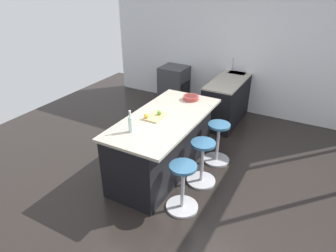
% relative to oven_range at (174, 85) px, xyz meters
% --- Properties ---
extents(ground_plane, '(7.81, 7.81, 0.00)m').
position_rel_oven_range_xyz_m(ground_plane, '(2.65, 1.27, -0.44)').
color(ground_plane, black).
extents(interior_partition_left, '(0.12, 5.97, 2.84)m').
position_rel_oven_range_xyz_m(interior_partition_left, '(-0.35, 1.27, 0.98)').
color(interior_partition_left, silver).
rests_on(interior_partition_left, ground_plane).
extents(sink_cabinet, '(2.19, 0.60, 1.19)m').
position_rel_oven_range_xyz_m(sink_cabinet, '(-0.00, 1.45, 0.02)').
color(sink_cabinet, black).
rests_on(sink_cabinet, ground_plane).
extents(oven_range, '(0.60, 0.61, 0.88)m').
position_rel_oven_range_xyz_m(oven_range, '(0.00, 0.00, 0.00)').
color(oven_range, '#38383D').
rests_on(oven_range, ground_plane).
extents(kitchen_island, '(2.08, 1.00, 0.96)m').
position_rel_oven_range_xyz_m(kitchen_island, '(2.57, 1.15, 0.04)').
color(kitchen_island, black).
rests_on(kitchen_island, ground_plane).
extents(stool_by_window, '(0.44, 0.44, 0.70)m').
position_rel_oven_range_xyz_m(stool_by_window, '(1.92, 1.83, -0.11)').
color(stool_by_window, '#B7B7BC').
rests_on(stool_by_window, ground_plane).
extents(stool_middle, '(0.44, 0.44, 0.70)m').
position_rel_oven_range_xyz_m(stool_middle, '(2.57, 1.83, -0.11)').
color(stool_middle, '#B7B7BC').
rests_on(stool_middle, ground_plane).
extents(stool_near_camera, '(0.44, 0.44, 0.70)m').
position_rel_oven_range_xyz_m(stool_near_camera, '(3.23, 1.83, -0.11)').
color(stool_near_camera, '#B7B7BC').
rests_on(stool_near_camera, ground_plane).
extents(cutting_board, '(0.36, 0.24, 0.02)m').
position_rel_oven_range_xyz_m(cutting_board, '(2.65, 1.08, 0.53)').
color(cutting_board, tan).
rests_on(cutting_board, kitchen_island).
extents(apple_green, '(0.07, 0.07, 0.07)m').
position_rel_oven_range_xyz_m(apple_green, '(2.59, 1.11, 0.57)').
color(apple_green, '#609E2D').
rests_on(apple_green, cutting_board).
extents(apple_yellow, '(0.07, 0.07, 0.07)m').
position_rel_oven_range_xyz_m(apple_yellow, '(2.77, 1.00, 0.57)').
color(apple_yellow, gold).
rests_on(apple_yellow, cutting_board).
extents(water_bottle, '(0.06, 0.06, 0.31)m').
position_rel_oven_range_xyz_m(water_bottle, '(3.20, 1.02, 0.64)').
color(water_bottle, silver).
rests_on(water_bottle, kitchen_island).
extents(fruit_bowl, '(0.26, 0.26, 0.07)m').
position_rel_oven_range_xyz_m(fruit_bowl, '(1.79, 1.26, 0.56)').
color(fruit_bowl, '#993833').
rests_on(fruit_bowl, kitchen_island).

